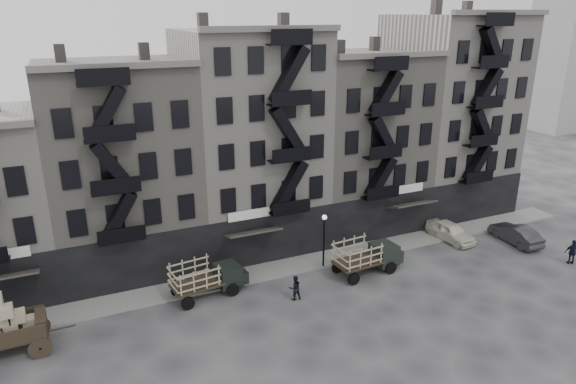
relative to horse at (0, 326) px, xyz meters
name	(u,v)px	position (x,y,z in m)	size (l,w,h in m)	color
ground	(302,292)	(18.50, -2.60, -0.85)	(140.00, 140.00, 0.00)	#38383A
sidewalk	(281,268)	(18.50, 1.15, -0.77)	(55.00, 2.50, 0.15)	slate
building_midwest	(121,168)	(8.50, 7.23, 6.66)	(10.00, 11.35, 16.20)	gray
building_center	(250,141)	(18.50, 7.22, 7.66)	(10.00, 11.35, 18.20)	#A8A49B
building_mideast	(357,141)	(28.50, 7.23, 6.66)	(10.00, 11.35, 16.20)	gray
building_east	(448,115)	(38.50, 7.22, 8.16)	(10.00, 11.35, 19.20)	#A8A49B
lamp_post	(324,234)	(21.50, 0.00, 1.94)	(0.36, 0.36, 4.28)	black
horse	(0,326)	(0.00, 0.00, 0.00)	(0.91, 2.00, 1.69)	beige
wagon	(0,322)	(0.37, -1.91, 1.32)	(4.56, 2.56, 3.79)	black
stake_truck_west	(207,276)	(12.47, -0.29, 0.63)	(5.37, 2.70, 2.59)	black
stake_truck_east	(367,254)	(24.03, -1.99, 0.69)	(5.52, 2.62, 2.69)	black
car_east	(450,231)	(33.60, 0.00, -0.07)	(1.83, 4.56, 1.55)	silver
car_far	(516,234)	(38.20, -2.64, -0.07)	(1.65, 4.74, 1.56)	#28272A
pedestrian_mid	(295,288)	(17.65, -3.19, 0.02)	(0.84, 0.66, 1.73)	black
policeman	(573,252)	(39.09, -7.25, 0.14)	(1.15, 0.48, 1.96)	black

